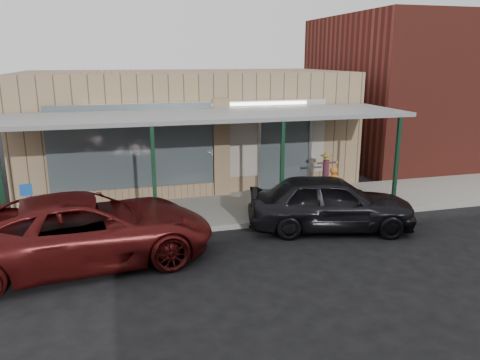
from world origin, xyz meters
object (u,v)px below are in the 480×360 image
object	(u,v)px
barrel_scarecrow	(325,180)
parked_sedan	(330,202)
barrel_pumpkin	(262,203)
handicap_sign	(28,204)
car_maroon	(86,230)

from	to	relation	value
barrel_scarecrow	parked_sedan	xyz separation A→B (m)	(-1.19, -2.83, 0.14)
barrel_scarecrow	parked_sedan	distance (m)	3.07
barrel_pumpkin	handicap_sign	distance (m)	6.57
barrel_scarecrow	parked_sedan	size ratio (longest dim) A/B	0.30
handicap_sign	car_maroon	world-z (taller)	car_maroon
handicap_sign	car_maroon	bearing A→B (deg)	-63.92
barrel_pumpkin	handicap_sign	xyz separation A→B (m)	(-6.50, -0.61, 0.70)
barrel_pumpkin	handicap_sign	size ratio (longest dim) A/B	0.46
barrel_pumpkin	parked_sedan	world-z (taller)	parked_sedan
barrel_scarecrow	barrel_pumpkin	world-z (taller)	barrel_scarecrow
handicap_sign	car_maroon	xyz separation A→B (m)	(1.47, -1.61, -0.26)
parked_sedan	car_maroon	distance (m)	6.52
barrel_scarecrow	parked_sedan	bearing A→B (deg)	-94.94
barrel_scarecrow	parked_sedan	world-z (taller)	barrel_scarecrow
barrel_scarecrow	handicap_sign	world-z (taller)	barrel_scarecrow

